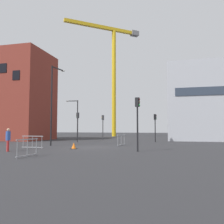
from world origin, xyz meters
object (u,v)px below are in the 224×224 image
traffic_cone_on_verge (74,146)px  traffic_light_verge (155,123)px  streetlamp_short (76,116)px  traffic_light_median (103,123)px  streetlamp_tall (53,98)px  traffic_light_far (137,115)px  pedestrian_walking (8,138)px  traffic_light_island (78,122)px  construction_crane (112,64)px

traffic_cone_on_verge → traffic_light_verge: bearing=63.1°
streetlamp_short → traffic_light_median: streetlamp_short is taller
streetlamp_tall → traffic_light_verge: size_ratio=2.30×
traffic_light_verge → traffic_light_far: traffic_light_far is taller
traffic_light_median → pedestrian_walking: size_ratio=2.14×
traffic_light_far → pedestrian_walking: size_ratio=2.35×
pedestrian_walking → traffic_light_verge: bearing=56.8°
streetlamp_tall → traffic_light_island: streetlamp_tall is taller
traffic_light_verge → pedestrian_walking: size_ratio=2.06×
traffic_light_island → traffic_light_median: bearing=71.2°
traffic_light_far → traffic_light_island: bearing=131.0°
streetlamp_tall → construction_crane: bearing=91.7°
construction_crane → traffic_light_island: 26.33m
traffic_light_island → pedestrian_walking: size_ratio=2.17×
pedestrian_walking → traffic_cone_on_verge: size_ratio=3.30×
traffic_light_median → traffic_light_island: size_ratio=0.98×
pedestrian_walking → streetlamp_tall: bearing=88.2°
streetlamp_short → traffic_light_median: 4.20m
pedestrian_walking → streetlamp_short: bearing=96.1°
traffic_light_verge → traffic_light_island: size_ratio=0.95×
traffic_light_far → traffic_light_verge: bearing=87.8°
streetlamp_short → construction_crane: bearing=86.1°
streetlamp_short → traffic_light_far: 18.85m
traffic_light_island → traffic_cone_on_verge: (3.50, -9.37, -2.28)m
streetlamp_tall → pedestrian_walking: streetlamp_tall is taller
streetlamp_tall → traffic_cone_on_verge: size_ratio=15.59×
traffic_light_far → traffic_light_median: traffic_light_far is taller
construction_crane → traffic_light_verge: size_ratio=6.99×
streetlamp_short → pedestrian_walking: size_ratio=3.45×
streetlamp_tall → traffic_light_far: (9.20, -4.20, -2.07)m
streetlamp_short → traffic_cone_on_verge: size_ratio=11.38×
construction_crane → streetlamp_short: 21.82m
traffic_light_median → traffic_cone_on_verge: traffic_light_median is taller
streetlamp_tall → pedestrian_walking: bearing=-91.8°
traffic_light_verge → pedestrian_walking: bearing=-123.2°
construction_crane → traffic_light_median: bearing=-80.7°
traffic_light_verge → traffic_light_far: (-0.49, -12.88, 0.30)m
streetlamp_short → traffic_light_island: streetlamp_short is taller
traffic_light_median → traffic_light_island: 5.57m
streetlamp_short → traffic_light_verge: (11.74, -2.22, -1.18)m
construction_crane → traffic_light_verge: bearing=-62.2°
streetlamp_tall → traffic_light_island: size_ratio=2.18×
construction_crane → streetlamp_tall: (0.84, -28.63, -11.46)m
traffic_light_median → traffic_light_island: (-1.79, -5.28, 0.04)m
traffic_light_median → traffic_light_verge: bearing=-19.8°
traffic_light_island → construction_crane: bearing=92.6°
streetlamp_tall → traffic_light_island: (0.17, 6.18, -2.26)m
construction_crane → streetlamp_short: (-1.21, -17.73, -12.66)m
traffic_light_verge → traffic_cone_on_verge: traffic_light_verge is taller
construction_crane → traffic_cone_on_verge: bearing=-81.9°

